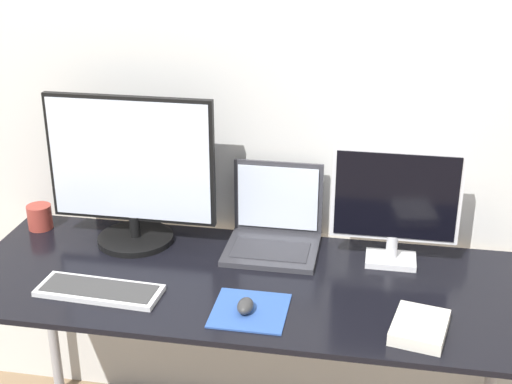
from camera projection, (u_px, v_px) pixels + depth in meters
wall_back at (267, 97)px, 2.39m from camera, size 7.00×0.05×2.50m
desk at (244, 302)px, 2.23m from camera, size 1.75×0.68×0.78m
monitor_left at (131, 173)px, 2.35m from camera, size 0.57×0.26×0.51m
monitor_right at (395, 202)px, 2.22m from camera, size 0.40×0.11×0.39m
laptop at (274, 228)px, 2.39m from camera, size 0.30×0.27×0.27m
keyboard at (99, 290)px, 2.12m from camera, size 0.38×0.15×0.02m
mousepad at (250, 310)px, 2.03m from camera, size 0.21×0.21×0.00m
mouse at (245, 306)px, 2.02m from camera, size 0.05×0.07×0.04m
book at (420, 327)px, 1.93m from camera, size 0.17×0.21×0.04m
mug at (40, 217)px, 2.53m from camera, size 0.09×0.09×0.09m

